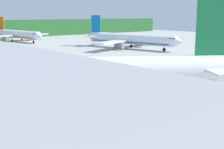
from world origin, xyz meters
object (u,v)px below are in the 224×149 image
(airliner_mid_apron, at_px, (129,39))
(crew_loader_left, at_px, (114,111))
(airliner_far_taxiway, at_px, (18,34))
(cargo_container_mid, at_px, (4,113))
(airliner_foreground, at_px, (80,74))
(crew_loader_right, at_px, (9,101))
(crew_supervisor, at_px, (224,120))
(cargo_container_near, at_px, (77,148))

(airliner_mid_apron, height_order, crew_loader_left, airliner_mid_apron)
(airliner_mid_apron, distance_m, airliner_far_taxiway, 48.64)
(airliner_far_taxiway, distance_m, crew_loader_left, 97.35)
(airliner_mid_apron, bearing_deg, cargo_container_mid, -142.66)
(airliner_far_taxiway, xyz_separation_m, cargo_container_mid, (-37.21, -86.54, -1.74))
(airliner_foreground, bearing_deg, airliner_far_taxiway, 72.02)
(cargo_container_mid, bearing_deg, airliner_mid_apron, 37.34)
(airliner_mid_apron, xyz_separation_m, airliner_far_taxiway, (-16.05, 45.92, -0.19))
(cargo_container_mid, bearing_deg, crew_loader_left, -37.37)
(airliner_far_taxiway, distance_m, crew_loader_right, 90.12)
(crew_loader_left, relative_size, crew_supervisor, 0.92)
(airliner_mid_apron, bearing_deg, crew_supervisor, -125.22)
(airliner_far_taxiway, relative_size, cargo_container_near, 13.78)
(crew_loader_right, bearing_deg, cargo_container_near, -93.14)
(airliner_far_taxiway, bearing_deg, cargo_container_near, -110.30)
(cargo_container_mid, xyz_separation_m, crew_loader_right, (1.88, 3.64, 0.07))
(airliner_mid_apron, distance_m, crew_loader_left, 65.02)
(cargo_container_near, relative_size, crew_supervisor, 1.31)
(airliner_far_taxiway, relative_size, crew_loader_left, 19.75)
(crew_loader_left, bearing_deg, crew_loader_right, 123.02)
(airliner_foreground, xyz_separation_m, airliner_far_taxiway, (27.78, 85.61, -0.76))
(airliner_far_taxiway, height_order, cargo_container_mid, airliner_far_taxiway)
(airliner_far_taxiway, distance_m, cargo_container_mid, 94.21)
(crew_loader_right, bearing_deg, airliner_far_taxiway, 66.92)
(airliner_foreground, xyz_separation_m, crew_loader_left, (-0.99, -7.37, -2.43))
(airliner_mid_apron, relative_size, cargo_container_near, 14.64)
(airliner_far_taxiway, xyz_separation_m, crew_supervisor, (-23.11, -101.37, -1.57))
(crew_supervisor, bearing_deg, airliner_mid_apron, 54.78)
(crew_loader_left, height_order, crew_loader_right, crew_loader_left)
(airliner_far_taxiway, bearing_deg, crew_supervisor, -102.84)
(cargo_container_near, relative_size, crew_loader_right, 1.44)
(crew_loader_left, bearing_deg, airliner_foreground, 82.36)
(cargo_container_near, distance_m, crew_supervisor, 13.54)
(cargo_container_near, height_order, crew_loader_left, cargo_container_near)
(crew_loader_right, bearing_deg, cargo_container_mid, -117.36)
(airliner_foreground, bearing_deg, crew_loader_left, -97.64)
(airliner_mid_apron, relative_size, crew_supervisor, 19.23)
(crew_loader_right, relative_size, crew_supervisor, 0.91)
(cargo_container_near, relative_size, crew_loader_left, 1.43)
(airliner_mid_apron, height_order, airliner_far_taxiway, airliner_mid_apron)
(cargo_container_near, bearing_deg, airliner_far_taxiway, 69.70)
(airliner_foreground, height_order, crew_supervisor, airliner_foreground)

